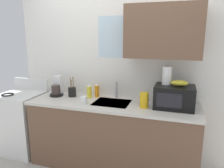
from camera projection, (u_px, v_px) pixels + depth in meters
name	position (u px, v px, depth m)	size (l,w,h in m)	color
kitchen_wall_assembly	(127.00, 65.00, 2.91)	(2.96, 0.42, 2.50)	white
counter_unit	(112.00, 135.00, 2.85)	(2.19, 0.63, 0.90)	brown
sink_faucet	(117.00, 90.00, 2.95)	(0.03, 0.03, 0.23)	#B2B5BA
stove_range	(22.00, 122.00, 3.28)	(0.60, 0.60, 1.08)	white
microwave	(174.00, 97.00, 2.55)	(0.46, 0.35, 0.27)	black
banana_bunch	(180.00, 83.00, 2.50)	(0.20, 0.11, 0.07)	gold
paper_towel_roll	(167.00, 75.00, 2.57)	(0.11, 0.11, 0.22)	white
coffee_maker	(57.00, 88.00, 3.08)	(0.19, 0.21, 0.28)	black
dish_soap_bottle_orange	(97.00, 90.00, 3.01)	(0.06, 0.06, 0.20)	orange
dish_soap_bottle_yellow	(89.00, 91.00, 2.97)	(0.07, 0.07, 0.20)	yellow
cereal_canister	(144.00, 100.00, 2.56)	(0.10, 0.10, 0.18)	gold
mug_white	(84.00, 100.00, 2.71)	(0.08, 0.08, 0.10)	white
utensil_crock	(72.00, 92.00, 3.03)	(0.11, 0.11, 0.28)	black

